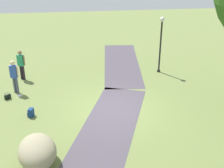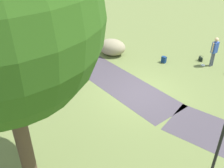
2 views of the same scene
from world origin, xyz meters
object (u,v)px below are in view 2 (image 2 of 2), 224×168
Objects in this scene: lamp_post at (224,130)px; handbag_on_grass at (201,59)px; spare_backpack_on_lawn at (164,60)px; backpack_by_boulder at (119,50)px; lawn_boulder at (112,47)px; frisbee_on_grass at (203,65)px; woman_with_handbag at (214,50)px.

lamp_post is 9.24m from handbag_on_grass.
lamp_post is 8.75m from spare_backpack_on_lawn.
lamp_post reaches higher than backpack_by_boulder.
lawn_boulder is at bearing 21.14° from handbag_on_grass.
lamp_post is 8.70m from frisbee_on_grass.
lawn_boulder is 5.78m from frisbee_on_grass.
lawn_boulder is 5.00× the size of spare_backpack_on_lawn.
backpack_by_boulder is at bearing 12.34° from woman_with_handbag.
lawn_boulder is at bearing 15.88° from woman_with_handbag.
spare_backpack_on_lawn is at bearing 21.56° from frisbee_on_grass.
backpack_by_boulder is at bearing 11.38° from frisbee_on_grass.
woman_with_handbag is 4.52× the size of backpack_by_boulder.
frisbee_on_grass is (-2.20, -0.87, -0.18)m from spare_backpack_on_lawn.
spare_backpack_on_lawn is (-3.08, -0.19, 0.00)m from backpack_by_boulder.
backpack_by_boulder is at bearing -43.11° from lamp_post.
lawn_boulder is at bearing 10.91° from spare_backpack_on_lawn.
lawn_boulder reaches higher than frisbee_on_grass.
lamp_post is at bearing 105.59° from frisbee_on_grass.
lawn_boulder is 5.22× the size of handbag_on_grass.
backpack_by_boulder and spare_backpack_on_lawn have the same top height.
spare_backpack_on_lawn is at bearing 36.06° from handbag_on_grass.
lawn_boulder reaches higher than backpack_by_boulder.
handbag_on_grass is at bearing -158.86° from lawn_boulder.
lawn_boulder is 0.62m from backpack_by_boulder.
lamp_post is 10.53m from backpack_by_boulder.
woman_with_handbag is at bearing -164.12° from lawn_boulder.
spare_backpack_on_lawn is at bearing 21.88° from woman_with_handbag.
spare_backpack_on_lawn reaches higher than frisbee_on_grass.
handbag_on_grass is 5.24m from backpack_by_boulder.
lamp_post is 1.89× the size of woman_with_handbag.
spare_backpack_on_lawn is at bearing -58.39° from lamp_post.
lawn_boulder is 3.43m from spare_backpack_on_lawn.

